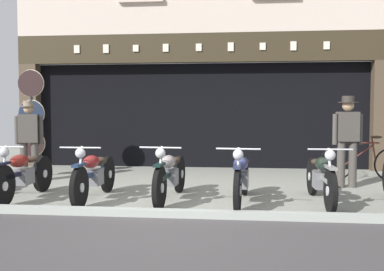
% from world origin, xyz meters
% --- Properties ---
extents(ground, '(21.13, 22.00, 0.18)m').
position_xyz_m(ground, '(0.00, -0.98, -0.04)').
color(ground, gray).
extents(shop_facade, '(9.43, 4.42, 6.48)m').
position_xyz_m(shop_facade, '(0.00, 7.00, 1.74)').
color(shop_facade, black).
rests_on(shop_facade, ground).
extents(motorcycle_left, '(0.62, 1.93, 0.92)m').
position_xyz_m(motorcycle_left, '(-2.46, 1.03, 0.42)').
color(motorcycle_left, black).
rests_on(motorcycle_left, ground).
extents(motorcycle_center_left, '(0.62, 1.98, 0.91)m').
position_xyz_m(motorcycle_center_left, '(-1.30, 1.08, 0.42)').
color(motorcycle_center_left, black).
rests_on(motorcycle_center_left, ground).
extents(motorcycle_center, '(0.62, 2.06, 0.91)m').
position_xyz_m(motorcycle_center, '(-0.08, 1.17, 0.42)').
color(motorcycle_center, black).
rests_on(motorcycle_center, ground).
extents(motorcycle_center_right, '(0.62, 2.06, 0.91)m').
position_xyz_m(motorcycle_center_right, '(1.05, 1.05, 0.42)').
color(motorcycle_center_right, black).
rests_on(motorcycle_center_right, ground).
extents(motorcycle_right, '(0.62, 1.99, 0.90)m').
position_xyz_m(motorcycle_right, '(2.26, 1.20, 0.42)').
color(motorcycle_right, black).
rests_on(motorcycle_right, ground).
extents(salesman_left, '(0.55, 0.33, 1.62)m').
position_xyz_m(salesman_left, '(-3.20, 2.72, 0.89)').
color(salesman_left, '#47423D').
rests_on(salesman_left, ground).
extents(shopkeeper_center, '(0.56, 0.36, 1.70)m').
position_xyz_m(shopkeeper_center, '(3.00, 2.70, 0.95)').
color(shopkeeper_center, '#47423D').
rests_on(shopkeeper_center, ground).
extents(tyre_sign_pole, '(0.58, 0.06, 2.30)m').
position_xyz_m(tyre_sign_pole, '(-3.41, 3.29, 1.34)').
color(tyre_sign_pole, '#232328').
rests_on(tyre_sign_pole, ground).
extents(advert_board_near, '(0.77, 0.03, 1.02)m').
position_xyz_m(advert_board_near, '(2.15, 5.40, 1.90)').
color(advert_board_near, silver).
extents(advert_board_far, '(0.64, 0.03, 0.97)m').
position_xyz_m(advert_board_far, '(3.22, 5.40, 1.92)').
color(advert_board_far, silver).
extents(leaning_bicycle, '(1.79, 0.50, 0.94)m').
position_xyz_m(leaning_bicycle, '(3.56, 3.64, 0.37)').
color(leaning_bicycle, black).
rests_on(leaning_bicycle, ground).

